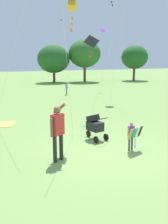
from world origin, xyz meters
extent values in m
plane|color=#75994C|center=(0.00, 0.00, 0.00)|extent=(120.00, 120.00, 0.00)
cylinder|color=brown|center=(6.57, 25.87, 0.71)|extent=(0.36, 0.36, 1.42)
ellipsoid|color=#235623|center=(6.57, 25.87, 3.23)|extent=(4.52, 4.07, 3.84)
cylinder|color=brown|center=(10.94, 25.01, 1.06)|extent=(0.36, 0.36, 2.13)
ellipsoid|color=#2D6628|center=(10.94, 25.01, 3.98)|extent=(4.63, 4.17, 3.94)
cylinder|color=brown|center=(18.72, 23.75, 0.93)|extent=(0.36, 0.36, 1.86)
ellipsoid|color=#235623|center=(18.72, 23.75, 3.51)|extent=(4.12, 3.71, 3.51)
cylinder|color=#4C4C51|center=(1.01, -0.16, 0.25)|extent=(0.07, 0.07, 0.51)
cylinder|color=#4C4C51|center=(0.85, -0.20, 0.25)|extent=(0.07, 0.07, 0.51)
cube|color=purple|center=(0.93, -0.18, 0.70)|extent=(0.25, 0.19, 0.38)
cylinder|color=#A37556|center=(1.06, -0.14, 0.67)|extent=(0.05, 0.05, 0.34)
cylinder|color=#A37556|center=(0.80, -0.22, 0.67)|extent=(0.05, 0.05, 0.34)
sphere|color=#A37556|center=(0.93, -0.18, 0.97)|extent=(0.13, 0.13, 0.13)
cube|color=black|center=(1.24, -0.28, 0.68)|extent=(0.17, 0.17, 0.39)
cube|color=white|center=(1.11, -0.32, 0.68)|extent=(0.17, 0.17, 0.39)
cube|color=green|center=(0.98, -0.36, 0.68)|extent=(0.17, 0.17, 0.39)
cube|color=blue|center=(0.85, -0.39, 0.68)|extent=(0.17, 0.17, 0.39)
cube|color=#F4A319|center=(0.72, -0.43, 0.68)|extent=(0.17, 0.17, 0.39)
cube|color=white|center=(0.99, -0.37, 0.30)|extent=(0.08, 0.03, 0.36)
cylinder|color=#232328|center=(-1.85, -0.04, 0.44)|extent=(0.13, 0.13, 0.88)
cylinder|color=#232328|center=(-1.60, 0.07, 0.44)|extent=(0.13, 0.13, 0.88)
cube|color=red|center=(-1.73, 0.01, 1.20)|extent=(0.45, 0.38, 0.66)
cylinder|color=brown|center=(-1.95, -0.09, 1.16)|extent=(0.09, 0.09, 0.58)
cylinder|color=brown|center=(-1.57, 0.25, 1.66)|extent=(0.31, 0.52, 0.41)
sphere|color=brown|center=(-1.73, 0.01, 1.67)|extent=(0.23, 0.23, 0.23)
cylinder|color=black|center=(0.22, 1.80, 0.14)|extent=(0.10, 0.28, 0.28)
cylinder|color=black|center=(0.14, 0.96, 0.14)|extent=(0.10, 0.28, 0.28)
cylinder|color=black|center=(0.64, 1.07, 0.14)|extent=(0.10, 0.28, 0.28)
cube|color=black|center=(0.31, 1.39, 0.56)|extent=(0.57, 0.72, 0.36)
cube|color=black|center=(0.28, 1.51, 0.86)|extent=(0.50, 0.49, 0.35)
cylinder|color=black|center=(0.41, 0.94, 0.96)|extent=(0.48, 0.14, 0.04)
cube|color=#F4A319|center=(-0.36, 2.08, 5.15)|extent=(0.40, 0.45, 0.34)
cube|color=#F4A319|center=(-0.34, 2.11, 4.71)|extent=(0.08, 0.04, 0.14)
cube|color=#F4A319|center=(-0.37, 2.10, 4.49)|extent=(0.08, 0.04, 0.14)
cube|color=#F4A319|center=(-0.40, 2.04, 4.27)|extent=(0.09, 0.07, 0.14)
cylinder|color=silver|center=(-0.92, 1.12, 2.57)|extent=(1.13, 1.93, 5.14)
cube|color=black|center=(1.88, 4.89, 4.11)|extent=(0.76, 0.53, 0.70)
cube|color=red|center=(1.84, 4.90, 3.57)|extent=(0.08, 0.05, 0.14)
cube|color=red|center=(1.84, 4.91, 3.35)|extent=(0.09, 0.06, 0.14)
cylinder|color=silver|center=(1.78, 3.68, 1.98)|extent=(0.23, 2.42, 3.96)
cube|color=black|center=(6.28, 10.20, 7.48)|extent=(0.08, 0.04, 0.14)
cube|color=black|center=(6.34, 10.20, 7.26)|extent=(0.08, 0.02, 0.14)
cylinder|color=silver|center=(5.98, 8.66, 3.94)|extent=(0.68, 3.07, 7.87)
cylinder|color=silver|center=(-2.09, 4.37, 4.04)|extent=(2.11, 3.05, 8.08)
cube|color=pink|center=(9.17, 29.63, 9.04)|extent=(0.28, 0.20, 0.33)
cube|color=purple|center=(8.61, 15.70, 6.09)|extent=(0.43, 0.43, 0.42)
cube|color=red|center=(2.21, 26.55, 6.91)|extent=(0.30, 0.36, 0.26)
cylinder|color=#33384C|center=(3.76, 13.61, 0.30)|extent=(0.09, 0.09, 0.60)
cylinder|color=#33384C|center=(3.82, 13.79, 0.30)|extent=(0.09, 0.09, 0.60)
cube|color=#284CA8|center=(3.79, 13.70, 0.82)|extent=(0.23, 0.30, 0.45)
cylinder|color=beige|center=(3.74, 13.54, 0.79)|extent=(0.06, 0.06, 0.40)
cylinder|color=beige|center=(3.84, 13.85, 0.79)|extent=(0.06, 0.06, 0.40)
sphere|color=beige|center=(3.79, 13.70, 1.14)|extent=(0.15, 0.15, 0.15)
cube|color=gold|center=(-2.87, 5.41, 0.01)|extent=(1.55, 1.45, 0.02)
camera|label=1|loc=(-4.03, -6.87, 3.18)|focal=38.58mm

